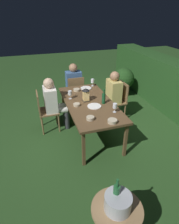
% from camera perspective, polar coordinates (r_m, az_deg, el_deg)
% --- Properties ---
extents(ground_plane, '(16.00, 16.00, 0.00)m').
position_cam_1_polar(ground_plane, '(4.10, -0.00, -6.20)').
color(ground_plane, '#26471E').
extents(dining_table, '(1.86, 0.89, 0.72)m').
position_cam_1_polar(dining_table, '(3.75, -0.00, 2.20)').
color(dining_table, brown).
rests_on(dining_table, ground).
extents(chair_side_left_a, '(0.42, 0.40, 0.87)m').
position_cam_1_polar(chair_side_left_a, '(4.07, -13.16, 0.72)').
color(chair_side_left_a, brown).
rests_on(chair_side_left_a, ground).
extents(person_in_cream, '(0.38, 0.47, 1.15)m').
position_cam_1_polar(person_in_cream, '(4.01, -10.63, 3.04)').
color(person_in_cream, white).
rests_on(person_in_cream, ground).
extents(chair_head_near, '(0.40, 0.42, 0.87)m').
position_cam_1_polar(chair_head_near, '(4.85, -4.27, 6.25)').
color(chair_head_near, brown).
rests_on(chair_head_near, ground).
extents(person_in_blue, '(0.48, 0.38, 1.15)m').
position_cam_1_polar(person_in_blue, '(4.98, -4.89, 8.69)').
color(person_in_blue, '#426699').
rests_on(person_in_blue, ground).
extents(chair_side_right_a, '(0.42, 0.40, 0.87)m').
position_cam_1_polar(chair_side_right_a, '(4.47, 8.65, 3.86)').
color(chair_side_right_a, brown).
rests_on(chair_side_right_a, ground).
extents(person_in_mustard, '(0.38, 0.47, 1.15)m').
position_cam_1_polar(person_in_mustard, '(4.32, 6.45, 5.36)').
color(person_in_mustard, tan).
rests_on(person_in_mustard, ground).
extents(lantern_centerpiece, '(0.15, 0.15, 0.27)m').
position_cam_1_polar(lantern_centerpiece, '(3.72, -1.10, 5.42)').
color(lantern_centerpiece, black).
rests_on(lantern_centerpiece, dining_table).
extents(green_bottle_on_table, '(0.07, 0.07, 0.29)m').
position_cam_1_polar(green_bottle_on_table, '(3.65, 4.25, 4.14)').
color(green_bottle_on_table, '#144723').
rests_on(green_bottle_on_table, dining_table).
extents(wine_glass_a, '(0.08, 0.08, 0.17)m').
position_cam_1_polar(wine_glass_a, '(3.85, -5.88, 5.58)').
color(wine_glass_a, silver).
rests_on(wine_glass_a, dining_table).
extents(wine_glass_b, '(0.08, 0.08, 0.17)m').
position_cam_1_polar(wine_glass_b, '(4.48, 0.91, 9.20)').
color(wine_glass_b, silver).
rests_on(wine_glass_b, dining_table).
extents(wine_glass_c, '(0.08, 0.08, 0.17)m').
position_cam_1_polar(wine_glass_c, '(3.35, 7.61, 1.73)').
color(wine_glass_c, silver).
rests_on(wine_glass_c, dining_table).
extents(plate_a, '(0.26, 0.26, 0.01)m').
position_cam_1_polar(plate_a, '(3.56, 1.44, 1.75)').
color(plate_a, white).
rests_on(plate_a, dining_table).
extents(plate_b, '(0.25, 0.25, 0.01)m').
position_cam_1_polar(plate_b, '(4.37, -1.05, 7.15)').
color(plate_b, white).
rests_on(plate_b, dining_table).
extents(bowl_olives, '(0.13, 0.13, 0.04)m').
position_cam_1_polar(bowl_olives, '(3.59, -3.86, 2.22)').
color(bowl_olives, '#BCAD8E').
rests_on(bowl_olives, dining_table).
extents(bowl_bread, '(0.15, 0.15, 0.05)m').
position_cam_1_polar(bowl_bread, '(4.24, -3.87, 6.64)').
color(bowl_bread, '#BCAD8E').
rests_on(bowl_bread, dining_table).
extents(bowl_salad, '(0.13, 0.13, 0.05)m').
position_cam_1_polar(bowl_salad, '(3.14, 0.25, -1.84)').
color(bowl_salad, '#BCAD8E').
rests_on(bowl_salad, dining_table).
extents(bowl_dip, '(0.15, 0.15, 0.06)m').
position_cam_1_polar(bowl_dip, '(3.08, 6.86, -2.71)').
color(bowl_dip, '#BCAD8E').
rests_on(bowl_dip, dining_table).
extents(side_table, '(0.50, 0.50, 0.68)m').
position_cam_1_polar(side_table, '(2.25, 7.80, -29.89)').
color(side_table, '#9E7A51').
rests_on(side_table, ground).
extents(ice_bucket, '(0.26, 0.26, 0.34)m').
position_cam_1_polar(ice_bucket, '(1.98, 8.46, -24.94)').
color(ice_bucket, '#B2B7BF').
rests_on(ice_bucket, side_table).
extents(potted_plant_by_hedge, '(0.60, 0.60, 0.85)m').
position_cam_1_polar(potted_plant_by_hedge, '(5.64, 10.07, 9.49)').
color(potted_plant_by_hedge, brown).
rests_on(potted_plant_by_hedge, ground).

